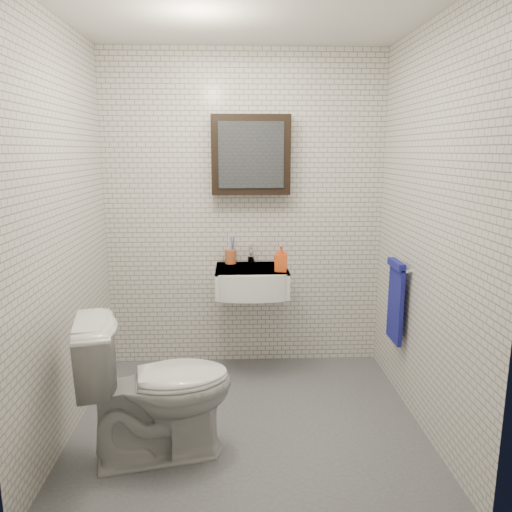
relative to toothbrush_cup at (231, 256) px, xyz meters
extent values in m
cube|color=#4B4E52|center=(0.11, -0.94, -0.91)|extent=(2.20, 2.00, 0.01)
cube|color=silver|center=(0.11, 0.06, 0.34)|extent=(2.20, 0.02, 2.50)
cube|color=silver|center=(0.11, -1.94, 0.34)|extent=(2.20, 0.02, 2.50)
cube|color=silver|center=(-0.99, -0.94, 0.34)|extent=(0.02, 2.00, 2.50)
cube|color=silver|center=(1.21, -0.94, 0.34)|extent=(0.02, 2.00, 2.50)
cube|color=white|center=(0.11, -0.94, 1.59)|extent=(2.20, 2.00, 0.02)
cube|color=white|center=(0.16, -0.17, -0.16)|extent=(0.55, 0.45, 0.20)
cylinder|color=silver|center=(0.16, -0.15, -0.07)|extent=(0.31, 0.31, 0.02)
cylinder|color=silver|center=(0.16, -0.15, -0.07)|extent=(0.04, 0.04, 0.01)
cube|color=white|center=(0.16, -0.17, -0.07)|extent=(0.55, 0.45, 0.01)
cylinder|color=silver|center=(0.16, 0.00, -0.03)|extent=(0.06, 0.06, 0.06)
cylinder|color=silver|center=(0.16, 0.00, 0.03)|extent=(0.03, 0.03, 0.08)
cylinder|color=silver|center=(0.16, -0.06, 0.06)|extent=(0.02, 0.12, 0.02)
cube|color=silver|center=(0.16, 0.03, 0.08)|extent=(0.02, 0.09, 0.01)
cube|color=black|center=(0.16, -0.01, 0.79)|extent=(0.60, 0.14, 0.60)
cube|color=#3F444C|center=(0.16, -0.09, 0.79)|extent=(0.49, 0.01, 0.49)
cylinder|color=silver|center=(1.17, -0.59, 0.04)|extent=(0.02, 0.30, 0.02)
cylinder|color=silver|center=(1.19, -0.46, 0.04)|extent=(0.04, 0.02, 0.02)
cylinder|color=silver|center=(1.19, -0.72, 0.04)|extent=(0.04, 0.02, 0.02)
cube|color=navy|center=(1.16, -0.59, -0.23)|extent=(0.03, 0.26, 0.54)
cube|color=navy|center=(1.15, -0.59, 0.05)|extent=(0.05, 0.26, 0.05)
cylinder|color=#AC522B|center=(0.00, 0.00, -0.01)|extent=(0.12, 0.12, 0.11)
cylinder|color=white|center=(-0.02, -0.01, 0.07)|extent=(0.02, 0.03, 0.21)
cylinder|color=#3852B4|center=(0.01, -0.01, 0.06)|extent=(0.02, 0.02, 0.19)
cylinder|color=white|center=(-0.01, 0.02, 0.07)|extent=(0.03, 0.04, 0.22)
cylinder|color=#3852B4|center=(0.02, 0.01, 0.06)|extent=(0.03, 0.04, 0.20)
imported|color=orange|center=(0.38, -0.28, 0.04)|extent=(0.10, 0.10, 0.20)
imported|color=silver|center=(-0.41, -1.27, -0.48)|extent=(0.92, 0.64, 0.85)
camera|label=1|loc=(0.04, -3.89, 0.82)|focal=35.00mm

